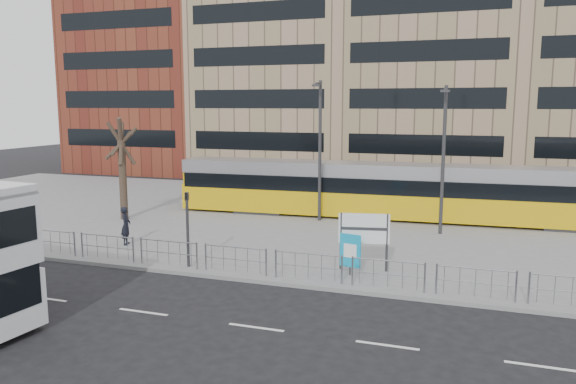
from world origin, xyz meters
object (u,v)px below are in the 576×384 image
(lamp_post_east, at_px, (443,154))
(tram, at_px, (406,192))
(traffic_light_west, at_px, (187,220))
(ad_panel, at_px, (350,251))
(lamp_post_west, at_px, (320,145))
(bare_tree, at_px, (120,115))
(pedestrian, at_px, (126,226))
(station_sign, at_px, (364,231))

(lamp_post_east, bearing_deg, tram, 123.95)
(tram, bearing_deg, traffic_light_west, -122.29)
(ad_panel, relative_size, lamp_post_east, 0.22)
(lamp_post_west, bearing_deg, lamp_post_east, -10.14)
(ad_panel, bearing_deg, lamp_post_east, 84.09)
(traffic_light_west, bearing_deg, ad_panel, -5.61)
(lamp_post_east, relative_size, bare_tree, 0.93)
(tram, relative_size, traffic_light_west, 8.80)
(ad_panel, relative_size, bare_tree, 0.20)
(tram, relative_size, lamp_post_west, 3.45)
(pedestrian, distance_m, lamp_post_east, 16.02)
(ad_panel, distance_m, bare_tree, 16.91)
(pedestrian, bearing_deg, lamp_post_west, -62.29)
(ad_panel, height_order, lamp_post_east, lamp_post_east)
(lamp_post_west, bearing_deg, pedestrian, -130.91)
(tram, xyz_separation_m, pedestrian, (-11.79, -10.37, -0.70))
(pedestrian, xyz_separation_m, lamp_post_west, (7.19, 8.30, 3.42))
(tram, relative_size, pedestrian, 14.98)
(pedestrian, bearing_deg, ad_panel, -118.16)
(ad_panel, bearing_deg, tram, 99.73)
(lamp_post_west, height_order, bare_tree, bare_tree)
(pedestrian, bearing_deg, bare_tree, 14.36)
(traffic_light_west, bearing_deg, lamp_post_west, 61.97)
(station_sign, relative_size, traffic_light_west, 0.75)
(tram, bearing_deg, lamp_post_east, -58.84)
(pedestrian, height_order, lamp_post_west, lamp_post_west)
(ad_panel, xyz_separation_m, pedestrian, (-11.15, 1.33, -0.05))
(station_sign, relative_size, pedestrian, 1.28)
(station_sign, distance_m, ad_panel, 1.09)
(traffic_light_west, height_order, lamp_post_west, lamp_post_west)
(lamp_post_west, height_order, lamp_post_east, lamp_post_west)
(tram, height_order, traffic_light_west, tram)
(station_sign, height_order, pedestrian, station_sign)
(tram, distance_m, pedestrian, 15.71)
(traffic_light_west, height_order, bare_tree, bare_tree)
(tram, bearing_deg, pedestrian, -141.47)
(station_sign, height_order, traffic_light_west, traffic_light_west)
(ad_panel, height_order, bare_tree, bare_tree)
(ad_panel, distance_m, traffic_light_west, 6.70)
(lamp_post_west, bearing_deg, station_sign, -63.90)
(station_sign, relative_size, bare_tree, 0.29)
(station_sign, distance_m, pedestrian, 11.55)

